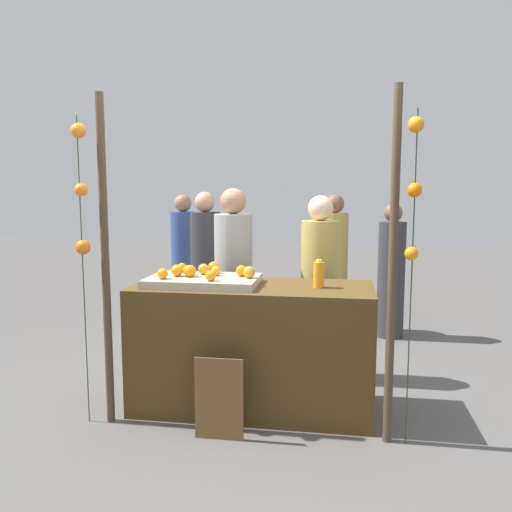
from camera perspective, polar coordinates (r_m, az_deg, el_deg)
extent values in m
plane|color=#565451|center=(4.21, -0.34, -15.89)|extent=(24.00, 24.00, 0.00)
cube|color=#4C3819|center=(4.04, -0.34, -9.75)|extent=(1.77, 0.73, 0.94)
cube|color=#B2AD99|center=(3.96, -5.69, -2.68)|extent=(0.82, 0.52, 0.06)
sphere|color=orange|center=(3.96, -1.58, -1.60)|extent=(0.08, 0.08, 0.08)
sphere|color=orange|center=(4.12, -4.59, -1.23)|extent=(0.09, 0.09, 0.09)
sphere|color=orange|center=(3.96, -7.11, -1.61)|extent=(0.09, 0.09, 0.09)
sphere|color=orange|center=(4.20, -7.97, -1.23)|extent=(0.07, 0.07, 0.07)
sphere|color=orange|center=(3.88, -0.74, -1.75)|extent=(0.09, 0.09, 0.09)
sphere|color=orange|center=(3.90, -10.02, -1.89)|extent=(0.08, 0.08, 0.08)
sphere|color=orange|center=(3.99, -4.35, -1.60)|extent=(0.07, 0.07, 0.07)
sphere|color=orange|center=(4.05, -7.39, -1.51)|extent=(0.08, 0.08, 0.08)
sphere|color=orange|center=(4.06, -5.67, -1.41)|extent=(0.08, 0.08, 0.08)
sphere|color=orange|center=(4.00, -8.50, -1.55)|extent=(0.09, 0.09, 0.09)
sphere|color=orange|center=(3.77, -4.90, -2.11)|extent=(0.08, 0.08, 0.08)
cylinder|color=orange|center=(3.85, 6.76, -2.03)|extent=(0.08, 0.08, 0.19)
cylinder|color=yellow|center=(3.83, 6.79, -0.51)|extent=(0.04, 0.04, 0.02)
cube|color=brown|center=(3.62, -4.01, -15.22)|extent=(0.33, 0.01, 0.57)
cube|color=black|center=(3.63, -3.96, -15.13)|extent=(0.30, 0.02, 0.54)
cylinder|color=#99999E|center=(4.68, -2.42, -4.27)|extent=(0.33, 0.33, 1.43)
sphere|color=#A87A59|center=(4.58, -2.48, 5.92)|extent=(0.22, 0.22, 0.22)
cylinder|color=tan|center=(4.64, 6.81, -4.75)|extent=(0.32, 0.32, 1.38)
sphere|color=beige|center=(4.54, 6.96, 5.14)|extent=(0.22, 0.22, 0.22)
cylinder|color=tan|center=(6.20, 8.36, -1.75)|extent=(0.32, 0.32, 1.37)
sphere|color=brown|center=(6.13, 8.50, 5.58)|extent=(0.21, 0.21, 0.21)
cylinder|color=#384C8C|center=(6.69, -7.76, -1.10)|extent=(0.32, 0.32, 1.36)
sphere|color=#A87A59|center=(6.62, -7.88, 5.66)|extent=(0.21, 0.21, 0.21)
cylinder|color=#333338|center=(6.07, 14.34, -2.51)|extent=(0.30, 0.30, 1.29)
sphere|color=brown|center=(5.99, 14.56, 4.52)|extent=(0.20, 0.20, 0.20)
cylinder|color=#333338|center=(5.79, -5.43, -2.20)|extent=(0.32, 0.32, 1.40)
sphere|color=tan|center=(5.71, -5.53, 5.82)|extent=(0.22, 0.22, 0.22)
cylinder|color=#473828|center=(3.80, -15.91, -0.72)|extent=(0.06, 0.06, 2.29)
cylinder|color=#473828|center=(3.46, 14.48, -1.44)|extent=(0.06, 0.06, 2.29)
cylinder|color=#2D4C23|center=(3.84, -18.12, -1.85)|extent=(0.01, 0.01, 2.14)
sphere|color=orange|center=(3.81, -18.58, 12.68)|extent=(0.10, 0.10, 0.10)
sphere|color=orange|center=(3.80, -18.32, 6.78)|extent=(0.09, 0.09, 0.09)
sphere|color=orange|center=(3.82, -18.13, 0.90)|extent=(0.10, 0.10, 0.10)
cylinder|color=#2D4C23|center=(3.46, 16.39, -2.77)|extent=(0.01, 0.01, 2.14)
sphere|color=orange|center=(3.42, 16.85, 13.39)|extent=(0.10, 0.10, 0.10)
sphere|color=orange|center=(3.41, 16.70, 6.82)|extent=(0.09, 0.09, 0.09)
sphere|color=orange|center=(3.44, 16.38, 0.28)|extent=(0.09, 0.09, 0.09)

